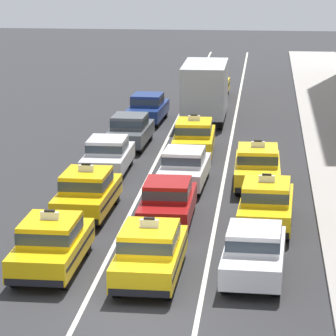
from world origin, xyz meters
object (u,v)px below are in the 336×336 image
sedan_left_third (108,155)px  taxi_center_sixth (213,85)px  sedan_left_fourth (130,130)px  taxi_right_second (266,203)px  sedan_right_nearest (254,251)px  taxi_left_second (87,192)px  taxi_center_nearest (150,252)px  taxi_right_third (258,166)px  sedan_center_second (168,201)px  taxi_left_nearest (51,243)px  box_truck_center_fifth (206,89)px  sedan_left_fifth (148,107)px  taxi_center_fourth (194,137)px  sedan_center_third (184,167)px

sedan_left_third → taxi_center_sixth: (3.35, 19.96, 0.03)m
sedan_left_fourth → taxi_right_second: (6.59, -12.48, 0.03)m
sedan_right_nearest → taxi_right_second: taxi_right_second is taller
taxi_center_sixth → taxi_right_second: size_ratio=1.00×
taxi_left_second → taxi_right_second: same height
taxi_center_nearest → taxi_right_third: 11.58m
sedan_center_second → taxi_right_third: (3.10, 5.48, 0.03)m
taxi_left_nearest → box_truck_center_fifth: bearing=82.9°
sedan_left_fourth → taxi_left_nearest: bearing=-89.6°
taxi_left_second → taxi_center_sixth: same height
taxi_left_nearest → taxi_center_sixth: bearing=84.6°
taxi_center_nearest → sedan_left_fifth: bearing=97.3°
taxi_center_nearest → box_truck_center_fifth: box_truck_center_fifth is taller
taxi_left_second → taxi_center_fourth: same height
sedan_left_fourth → taxi_right_third: taxi_right_third is taller
sedan_left_third → taxi_right_third: bearing=-13.1°
sedan_left_fifth → box_truck_center_fifth: (3.11, 0.94, 0.93)m
sedan_left_fourth → taxi_right_second: bearing=-62.1°
taxi_center_fourth → sedan_left_third: bearing=-131.0°
taxi_left_nearest → sedan_center_second: 6.02m
sedan_left_fifth → sedan_left_third: bearing=-91.3°
sedan_left_third → taxi_right_second: size_ratio=0.93×
sedan_center_second → taxi_left_second: bearing=165.3°
taxi_center_sixth → sedan_right_nearest: (3.08, -32.14, -0.03)m
taxi_center_fourth → sedan_right_nearest: (3.03, -16.10, -0.03)m
sedan_left_fifth → taxi_right_third: taxi_right_third is taller
taxi_left_second → sedan_left_third: 6.18m
sedan_center_third → taxi_right_third: bearing=6.9°
sedan_left_fifth → sedan_left_fourth: bearing=-90.8°
sedan_left_fifth → taxi_right_third: (6.13, -13.13, 0.03)m
taxi_left_nearest → sedan_center_third: taxi_left_nearest is taller
sedan_center_second → taxi_center_fourth: bearing=89.5°
sedan_left_fifth → sedan_right_nearest: bearing=-75.5°
taxi_left_second → taxi_center_fourth: 10.56m
taxi_left_nearest → sedan_center_third: (3.15, 10.34, -0.03)m
taxi_left_second → sedan_left_fifth: size_ratio=1.05×
sedan_left_fifth → taxi_left_nearest: bearing=-89.9°
sedan_left_fourth → box_truck_center_fifth: (3.19, 7.13, 0.93)m
taxi_right_second → box_truck_center_fifth: bearing=99.8°
sedan_center_third → sedan_center_second: bearing=-91.6°
sedan_left_fourth → taxi_center_fourth: bearing=-25.4°
sedan_right_nearest → taxi_left_second: bearing=135.7°
box_truck_center_fifth → taxi_right_third: size_ratio=1.52×
taxi_left_nearest → taxi_left_second: (-0.03, 6.01, 0.00)m
sedan_center_second → taxi_right_third: 6.30m
sedan_left_fifth → box_truck_center_fifth: box_truck_center_fifth is taller
taxi_center_nearest → taxi_right_third: size_ratio=1.00×
box_truck_center_fifth → taxi_right_second: size_ratio=1.50×
taxi_left_nearest → sedan_left_third: 12.19m
sedan_left_fifth → taxi_center_nearest: taxi_center_nearest is taller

